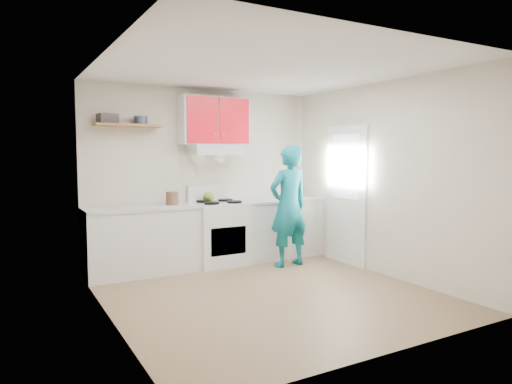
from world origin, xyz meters
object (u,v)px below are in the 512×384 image
kettle (209,196)px  person (289,206)px  stove (219,233)px  tin (141,120)px  crock (172,199)px

kettle → person: (0.91, -0.80, -0.11)m
kettle → person: 1.22m
stove → tin: bearing=169.9°
tin → stove: bearing=-10.1°
stove → person: size_ratio=0.52×
stove → kettle: bearing=106.6°
stove → kettle: kettle is taller
person → stove: bearing=-38.7°
tin → person: (1.92, -0.78, -1.21)m
person → crock: bearing=-26.4°
tin → person: tin is taller
tin → kettle: tin is taller
stove → tin: (-1.08, 0.19, 1.63)m
tin → kettle: 1.49m
tin → crock: tin is taller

